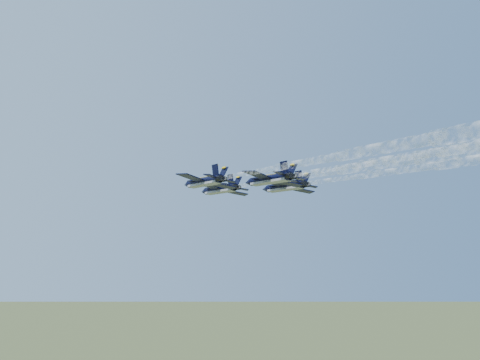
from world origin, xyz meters
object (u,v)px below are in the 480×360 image
jet_left (204,182)px  jet_right (285,187)px  jet_slot (269,179)px  jet_lead (219,189)px

jet_left → jet_right: size_ratio=1.00×
jet_right → jet_slot: same height
jet_lead → jet_right: (9.09, -11.14, 0.00)m
jet_right → jet_left: bearing=177.9°
jet_lead → jet_slot: bearing=-93.7°
jet_lead → jet_right: size_ratio=1.00×
jet_lead → jet_slot: size_ratio=1.00×
jet_slot → jet_left: bearing=130.9°
jet_right → jet_slot: (-9.42, -9.35, 0.00)m
jet_left → jet_slot: size_ratio=1.00×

